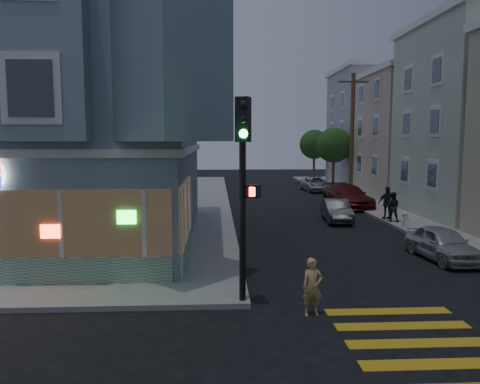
{
  "coord_description": "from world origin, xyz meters",
  "views": [
    {
      "loc": [
        2.12,
        -9.74,
        4.39
      ],
      "look_at": [
        3.0,
        7.45,
        2.47
      ],
      "focal_mm": 35.0,
      "sensor_mm": 36.0,
      "label": 1
    }
  ],
  "objects": [
    {
      "name": "pedestrian_a",
      "position": [
        11.3,
        13.95,
        0.92
      ],
      "size": [
        0.9,
        0.81,
        1.54
      ],
      "primitive_type": "imported",
      "rotation": [
        0.0,
        0.0,
        2.79
      ],
      "color": "black",
      "rests_on": "sidewalk_ne"
    },
    {
      "name": "parked_car_c",
      "position": [
        10.7,
        20.13,
        0.73
      ],
      "size": [
        2.67,
        5.28,
        1.47
      ],
      "primitive_type": "imported",
      "rotation": [
        0.0,
        0.0,
        0.12
      ],
      "color": "#5B1614",
      "rests_on": "ground"
    },
    {
      "name": "pedestrian_b",
      "position": [
        11.3,
        14.66,
        1.03
      ],
      "size": [
        1.06,
        0.49,
        1.77
      ],
      "primitive_type": "imported",
      "rotation": [
        0.0,
        0.0,
        3.2
      ],
      "color": "#232129",
      "rests_on": "sidewalk_ne"
    },
    {
      "name": "corner_building",
      "position": [
        -6.0,
        10.98,
        5.82
      ],
      "size": [
        14.6,
        14.6,
        11.4
      ],
      "color": "slate",
      "rests_on": "sidewalk_nw"
    },
    {
      "name": "traffic_signal",
      "position": [
        2.82,
        2.17,
        3.76
      ],
      "size": [
        0.68,
        0.6,
        5.33
      ],
      "rotation": [
        0.0,
        0.0,
        -0.38
      ],
      "color": "black",
      "rests_on": "sidewalk_nw"
    },
    {
      "name": "fire_hydrant",
      "position": [
        11.3,
        12.29,
        0.56
      ],
      "size": [
        0.45,
        0.26,
        0.78
      ],
      "color": "silver",
      "rests_on": "sidewalk_ne"
    },
    {
      "name": "running_child",
      "position": [
        4.51,
        1.52,
        0.73
      ],
      "size": [
        0.58,
        0.43,
        1.46
      ],
      "primitive_type": "imported",
      "rotation": [
        0.0,
        0.0,
        0.17
      ],
      "color": "tan",
      "rests_on": "ground"
    },
    {
      "name": "street_tree_near",
      "position": [
        12.2,
        30.0,
        3.94
      ],
      "size": [
        3.0,
        3.0,
        5.3
      ],
      "color": "#4C3826",
      "rests_on": "sidewalk_ne"
    },
    {
      "name": "utility_pole",
      "position": [
        12.0,
        24.0,
        4.8
      ],
      "size": [
        2.2,
        0.3,
        9.0
      ],
      "color": "#4C3826",
      "rests_on": "sidewalk_ne"
    },
    {
      "name": "ground",
      "position": [
        0.0,
        0.0,
        0.0
      ],
      "size": [
        120.0,
        120.0,
        0.0
      ],
      "primitive_type": "plane",
      "color": "black",
      "rests_on": "ground"
    },
    {
      "name": "parked_car_d",
      "position": [
        10.7,
        29.88,
        0.62
      ],
      "size": [
        2.27,
        4.58,
        1.25
      ],
      "primitive_type": "imported",
      "rotation": [
        0.0,
        0.0,
        0.04
      ],
      "color": "#ACB3B7",
      "rests_on": "ground"
    },
    {
      "name": "parked_car_b",
      "position": [
        8.6,
        14.93,
        0.6
      ],
      "size": [
        1.56,
        3.73,
        1.2
      ],
      "primitive_type": "imported",
      "rotation": [
        0.0,
        0.0,
        -0.08
      ],
      "color": "#3A3C3F",
      "rests_on": "ground"
    },
    {
      "name": "street_tree_far",
      "position": [
        12.2,
        38.0,
        3.94
      ],
      "size": [
        3.0,
        3.0,
        5.3
      ],
      "color": "#4C3826",
      "rests_on": "sidewalk_ne"
    },
    {
      "name": "row_house_c",
      "position": [
        19.5,
        25.0,
        4.65
      ],
      "size": [
        12.0,
        8.6,
        9.0
      ],
      "primitive_type": "cube",
      "color": "beige",
      "rests_on": "sidewalk_ne"
    },
    {
      "name": "row_house_d",
      "position": [
        19.5,
        34.0,
        5.4
      ],
      "size": [
        12.0,
        8.6,
        10.5
      ],
      "primitive_type": "cube",
      "color": "#A09AAA",
      "rests_on": "sidewalk_ne"
    },
    {
      "name": "parked_car_a",
      "position": [
        10.4,
        6.67,
        0.61
      ],
      "size": [
        1.71,
        3.7,
        1.23
      ],
      "primitive_type": "imported",
      "rotation": [
        0.0,
        0.0,
        0.07
      ],
      "color": "#B5B9BD",
      "rests_on": "ground"
    }
  ]
}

